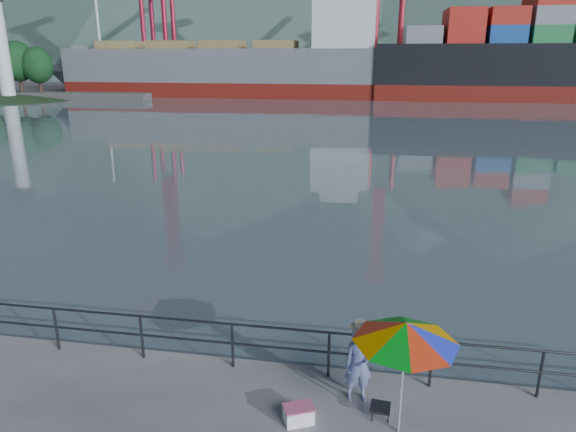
% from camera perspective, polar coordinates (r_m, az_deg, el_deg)
% --- Properties ---
extents(harbor_water, '(500.00, 280.00, 0.00)m').
position_cam_1_polar(harbor_water, '(137.48, 8.34, 14.80)').
color(harbor_water, slate).
rests_on(harbor_water, ground).
extents(far_dock, '(200.00, 40.00, 0.40)m').
position_cam_1_polar(far_dock, '(100.69, 13.57, 13.55)').
color(far_dock, '#514F4C').
rests_on(far_dock, ground).
extents(guardrail, '(22.00, 0.06, 1.03)m').
position_cam_1_polar(guardrail, '(11.30, -11.22, -13.41)').
color(guardrail, '#2D3033').
rests_on(guardrail, ground).
extents(container_stacks, '(58.00, 5.40, 7.80)m').
position_cam_1_polar(container_stacks, '(105.86, 27.72, 13.93)').
color(container_stacks, '#267F3F').
rests_on(container_stacks, ground).
extents(fisherman, '(0.61, 0.48, 1.50)m').
position_cam_1_polar(fisherman, '(10.03, 7.85, -16.03)').
color(fisherman, navy).
rests_on(fisherman, ground).
extents(beach_umbrella, '(1.85, 1.85, 2.14)m').
position_cam_1_polar(beach_umbrella, '(8.75, 12.98, -12.49)').
color(beach_umbrella, white).
rests_on(beach_umbrella, ground).
extents(folding_stool, '(0.39, 0.39, 0.23)m').
position_cam_1_polar(folding_stool, '(10.03, 10.20, -20.56)').
color(folding_stool, black).
rests_on(folding_stool, ground).
extents(cooler_bag, '(0.60, 0.51, 0.29)m').
position_cam_1_polar(cooler_bag, '(9.78, 1.18, -21.23)').
color(cooler_bag, white).
rests_on(cooler_bag, ground).
extents(fishing_rod, '(0.39, 1.67, 1.21)m').
position_cam_1_polar(fishing_rod, '(11.16, 8.42, -16.85)').
color(fishing_rod, black).
rests_on(fishing_rod, ground).
extents(bulk_carrier, '(53.64, 9.28, 14.50)m').
position_cam_1_polar(bulk_carrier, '(84.20, -4.57, 16.06)').
color(bulk_carrier, maroon).
rests_on(bulk_carrier, ground).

